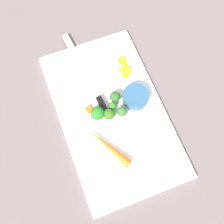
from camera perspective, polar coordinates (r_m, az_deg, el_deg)
The scene contains 18 objects.
ground_plane at distance 0.95m, azimuth 0.00°, elevation -0.48°, with size 4.00×4.00×0.00m, color slate.
cutting_board at distance 0.95m, azimuth 0.00°, elevation -0.35°, with size 0.56×0.33×0.01m, color white.
prep_bowl at distance 0.95m, azimuth 4.52°, elevation 2.93°, with size 0.08×0.08×0.03m, color #325F89.
chef_knife at distance 0.98m, azimuth -3.85°, elevation 5.02°, with size 0.34×0.05×0.02m.
whole_carrot at distance 0.90m, azimuth -0.88°, elevation -6.59°, with size 0.03×0.03×0.17m, color orange.
carrot_dice_0 at distance 0.94m, azimuth -2.42°, elevation 0.44°, with size 0.01×0.01×0.01m, color orange.
carrot_dice_1 at distance 0.94m, azimuth -3.75°, elevation 0.25°, with size 0.01×0.01×0.01m, color orange.
carrot_dice_2 at distance 0.94m, azimuth -4.49°, elevation 0.44°, with size 0.02×0.02×0.02m, color orange.
pepper_dice_0 at distance 1.02m, azimuth 1.82°, elevation 9.88°, with size 0.02×0.02×0.02m, color yellow.
pepper_dice_1 at distance 1.00m, azimuth 2.03°, elevation 8.27°, with size 0.02×0.02×0.02m, color yellow.
pepper_dice_2 at distance 0.99m, azimuth 2.48°, elevation 7.08°, with size 0.02×0.02×0.01m, color yellow.
pepper_dice_3 at distance 1.01m, azimuth 2.70°, elevation 9.03°, with size 0.01×0.01×0.01m, color yellow.
pepper_dice_4 at distance 1.00m, azimuth 2.81°, elevation 7.87°, with size 0.02×0.02×0.02m, color yellow.
broccoli_floret_0 at distance 0.92m, azimuth -2.78°, elevation -0.25°, with size 0.04×0.04×0.05m.
broccoli_floret_1 at distance 0.92m, azimuth 1.89°, elevation 0.09°, with size 0.03×0.03×0.04m.
broccoli_floret_2 at distance 0.93m, azimuth 0.11°, elevation 1.17°, with size 0.03×0.03×0.03m.
broccoli_floret_3 at distance 0.94m, azimuth 0.60°, elevation 2.95°, with size 0.03×0.03×0.04m.
broccoli_floret_4 at distance 0.92m, azimuth -0.59°, elevation -0.42°, with size 0.04×0.04×0.04m.
Camera 1 is at (-0.32, 0.12, 0.89)m, focal length 47.55 mm.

